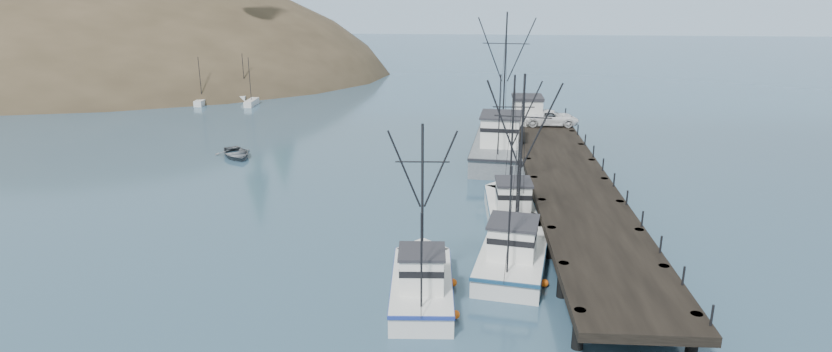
{
  "coord_description": "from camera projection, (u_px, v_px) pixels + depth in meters",
  "views": [
    {
      "loc": [
        5.7,
        -30.8,
        16.82
      ],
      "look_at": [
        2.64,
        14.04,
        2.5
      ],
      "focal_mm": 28.0,
      "sensor_mm": 36.0,
      "label": 1
    }
  ],
  "objects": [
    {
      "name": "work_vessel",
      "position": [
        501.0,
        144.0,
        60.69
      ],
      "size": [
        6.35,
        16.42,
        13.56
      ],
      "color": "slate",
      "rests_on": "ground"
    },
    {
      "name": "headland",
      "position": [
        8.0,
        95.0,
        115.72
      ],
      "size": [
        134.8,
        78.0,
        51.0
      ],
      "color": "#382D1E",
      "rests_on": "ground"
    },
    {
      "name": "ground",
      "position": [
        349.0,
        299.0,
        34.76
      ],
      "size": [
        400.0,
        400.0,
        0.0
      ],
      "primitive_type": "plane",
      "color": "#29465D",
      "rests_on": "ground"
    },
    {
      "name": "motorboat",
      "position": [
        236.0,
        157.0,
        61.11
      ],
      "size": [
        5.35,
        5.8,
        0.98
      ],
      "primitive_type": "imported",
      "rotation": [
        0.0,
        0.0,
        0.55
      ],
      "color": "#54585D",
      "rests_on": "ground"
    },
    {
      "name": "distant_ridge",
      "position": [
        475.0,
        28.0,
        195.71
      ],
      "size": [
        360.0,
        40.0,
        26.0
      ],
      "primitive_type": "cube",
      "color": "#9EB2C6",
      "rests_on": "ground"
    },
    {
      "name": "trawler_far",
      "position": [
        510.0,
        208.0,
        45.63
      ],
      "size": [
        3.42,
        9.97,
        10.41
      ],
      "color": "silver",
      "rests_on": "ground"
    },
    {
      "name": "moored_sailboats",
      "position": [
        199.0,
        94.0,
        90.49
      ],
      "size": [
        23.57,
        14.48,
        6.35
      ],
      "color": "silver",
      "rests_on": "ground"
    },
    {
      "name": "trawler_near",
      "position": [
        515.0,
        250.0,
        38.81
      ],
      "size": [
        5.44,
        11.52,
        11.57
      ],
      "color": "silver",
      "rests_on": "ground"
    },
    {
      "name": "distant_ridge_far",
      "position": [
        322.0,
        23.0,
        213.21
      ],
      "size": [
        180.0,
        25.0,
        18.0
      ],
      "primitive_type": "cube",
      "color": "silver",
      "rests_on": "ground"
    },
    {
      "name": "pickup_truck",
      "position": [
        551.0,
        118.0,
        64.57
      ],
      "size": [
        5.44,
        2.54,
        1.51
      ],
      "primitive_type": "imported",
      "rotation": [
        0.0,
        0.0,
        1.58
      ],
      "color": "white",
      "rests_on": "pier"
    },
    {
      "name": "trawler_mid",
      "position": [
        422.0,
        283.0,
        34.73
      ],
      "size": [
        3.6,
        9.55,
        9.7
      ],
      "color": "silver",
      "rests_on": "ground"
    },
    {
      "name": "pier_shed",
      "position": [
        527.0,
        109.0,
        65.23
      ],
      "size": [
        3.0,
        3.2,
        2.8
      ],
      "color": "silver",
      "rests_on": "pier"
    },
    {
      "name": "pier",
      "position": [
        569.0,
        181.0,
        48.55
      ],
      "size": [
        6.0,
        44.0,
        2.0
      ],
      "color": "black",
      "rests_on": "ground"
    }
  ]
}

